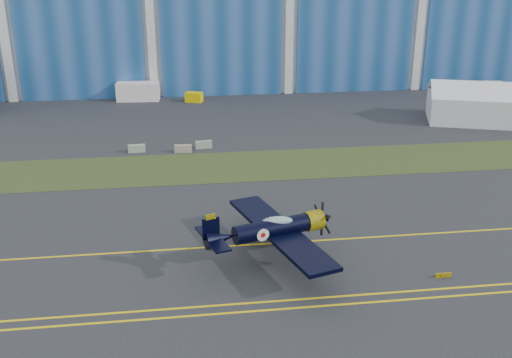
{
  "coord_description": "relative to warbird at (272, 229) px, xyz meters",
  "views": [
    {
      "loc": [
        3.47,
        -47.8,
        22.03
      ],
      "look_at": [
        10.1,
        1.23,
        3.26
      ],
      "focal_mm": 42.0,
      "sensor_mm": 36.0,
      "label": 1
    }
  ],
  "objects": [
    {
      "name": "shipping_container",
      "position": [
        -12.63,
        55.04,
        -1.23
      ],
      "size": [
        6.77,
        3.12,
        2.86
      ],
      "primitive_type": "cube",
      "rotation": [
        0.0,
        0.0,
        -0.07
      ],
      "color": "white",
      "rests_on": "ground"
    },
    {
      "name": "taxiway_centreline",
      "position": [
        -10.1,
        2.77,
        -2.65
      ],
      "size": [
        200.0,
        0.2,
        0.02
      ],
      "primitive_type": "cube",
      "color": "yellow",
      "rests_on": "ground"
    },
    {
      "name": "ground",
      "position": [
        -10.1,
        7.77,
        -2.66
      ],
      "size": [
        260.0,
        260.0,
        0.0
      ],
      "primitive_type": "plane",
      "color": "#2C2D32",
      "rests_on": "ground"
    },
    {
      "name": "guard_board_right",
      "position": [
        11.9,
        -4.23,
        -2.49
      ],
      "size": [
        1.2,
        0.15,
        0.35
      ],
      "primitive_type": "cube",
      "color": "yellow",
      "rests_on": "ground"
    },
    {
      "name": "barrier_c",
      "position": [
        -3.69,
        28.72,
        -2.21
      ],
      "size": [
        2.07,
        0.88,
        0.9
      ],
      "primitive_type": "cube",
      "rotation": [
        0.0,
        0.0,
        0.14
      ],
      "color": "gray",
      "rests_on": "ground"
    },
    {
      "name": "tent",
      "position": [
        34.14,
        36.29,
        0.16
      ],
      "size": [
        14.33,
        12.29,
        5.64
      ],
      "rotation": [
        0.0,
        0.0,
        -0.33
      ],
      "color": "white",
      "rests_on": "ground"
    },
    {
      "name": "edge_line_near",
      "position": [
        -10.1,
        -6.73,
        -2.65
      ],
      "size": [
        80.0,
        0.2,
        0.02
      ],
      "primitive_type": "cube",
      "color": "yellow",
      "rests_on": "ground"
    },
    {
      "name": "tug",
      "position": [
        -3.9,
        52.9,
        -1.92
      ],
      "size": [
        2.95,
        2.38,
        1.49
      ],
      "primitive_type": "cube",
      "rotation": [
        0.0,
        0.0,
        -0.35
      ],
      "color": "yellow",
      "rests_on": "ground"
    },
    {
      "name": "edge_line_far",
      "position": [
        -10.1,
        -5.73,
        -2.65
      ],
      "size": [
        80.0,
        0.2,
        0.02
      ],
      "primitive_type": "cube",
      "color": "yellow",
      "rests_on": "ground"
    },
    {
      "name": "grass_median",
      "position": [
        -10.1,
        21.77,
        -2.64
      ],
      "size": [
        260.0,
        10.0,
        0.02
      ],
      "primitive_type": "cube",
      "color": "#475128",
      "rests_on": "ground"
    },
    {
      "name": "barrier_b",
      "position": [
        -6.16,
        27.44,
        -2.21
      ],
      "size": [
        2.05,
        0.79,
        0.9
      ],
      "primitive_type": "cube",
      "rotation": [
        0.0,
        0.0,
        -0.1
      ],
      "color": "gray",
      "rests_on": "ground"
    },
    {
      "name": "barrier_a",
      "position": [
        -11.56,
        28.25,
        -2.21
      ],
      "size": [
        2.04,
        0.73,
        0.9
      ],
      "primitive_type": "cube",
      "rotation": [
        0.0,
        0.0,
        0.07
      ],
      "color": "#8BA090",
      "rests_on": "ground"
    },
    {
      "name": "gse_box",
      "position": [
        46.13,
        53.1,
        -1.75
      ],
      "size": [
        3.33,
        2.32,
        1.82
      ],
      "primitive_type": "cube",
      "rotation": [
        0.0,
        0.0,
        -0.25
      ],
      "color": "#A7A38A",
      "rests_on": "ground"
    },
    {
      "name": "warbird",
      "position": [
        0.0,
        0.0,
        0.0
      ],
      "size": [
        14.91,
        16.5,
        4.1
      ],
      "rotation": [
        0.0,
        0.0,
        0.29
      ],
      "color": "black",
      "rests_on": "ground"
    }
  ]
}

